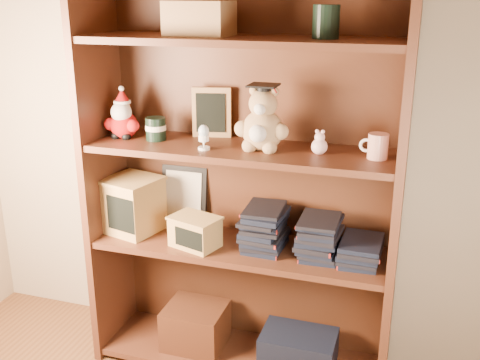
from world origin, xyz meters
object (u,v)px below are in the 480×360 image
(teacher_mug, at_px, (377,146))
(grad_teddy_bear, at_px, (262,125))
(treats_box, at_px, (133,204))
(bookcase, at_px, (243,186))

(teacher_mug, bearing_deg, grad_teddy_bear, -178.96)
(treats_box, bearing_deg, teacher_mug, 0.06)
(bookcase, distance_m, treats_box, 0.48)
(teacher_mug, xyz_separation_m, treats_box, (-0.96, -0.00, -0.33))
(grad_teddy_bear, relative_size, treats_box, 0.96)
(teacher_mug, bearing_deg, bookcase, 174.22)
(bookcase, height_order, grad_teddy_bear, bookcase)
(grad_teddy_bear, relative_size, teacher_mug, 2.46)
(treats_box, bearing_deg, grad_teddy_bear, -0.67)
(bookcase, xyz_separation_m, treats_box, (-0.46, -0.05, -0.11))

